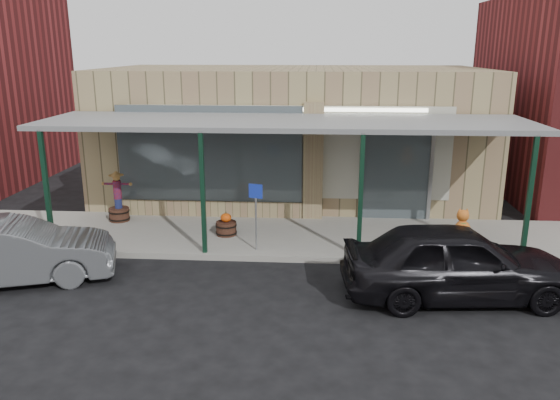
# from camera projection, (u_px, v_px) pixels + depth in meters

# --- Properties ---
(ground) EXTENTS (120.00, 120.00, 0.00)m
(ground) POSITION_uv_depth(u_px,v_px,m) (274.00, 301.00, 10.76)
(ground) COLOR black
(ground) RESTS_ON ground
(sidewalk) EXTENTS (40.00, 3.20, 0.15)m
(sidewalk) POSITION_uv_depth(u_px,v_px,m) (285.00, 237.00, 14.20)
(sidewalk) COLOR gray
(sidewalk) RESTS_ON ground
(storefront) EXTENTS (12.00, 6.25, 4.20)m
(storefront) POSITION_uv_depth(u_px,v_px,m) (293.00, 133.00, 18.04)
(storefront) COLOR #9A8A5E
(storefront) RESTS_ON ground
(awning) EXTENTS (12.00, 3.00, 3.04)m
(awning) POSITION_uv_depth(u_px,v_px,m) (285.00, 124.00, 13.37)
(awning) COLOR slate
(awning) RESTS_ON ground
(block_buildings_near) EXTENTS (61.00, 8.00, 8.00)m
(block_buildings_near) POSITION_uv_depth(u_px,v_px,m) (354.00, 80.00, 18.46)
(block_buildings_near) COLOR maroon
(block_buildings_near) RESTS_ON ground
(barrel_scarecrow) EXTENTS (0.86, 0.57, 1.42)m
(barrel_scarecrow) POSITION_uv_depth(u_px,v_px,m) (118.00, 204.00, 15.14)
(barrel_scarecrow) COLOR #47281C
(barrel_scarecrow) RESTS_ON sidewalk
(barrel_pumpkin) EXTENTS (0.63, 0.63, 0.62)m
(barrel_pumpkin) POSITION_uv_depth(u_px,v_px,m) (226.00, 227.00, 14.05)
(barrel_pumpkin) COLOR #47281C
(barrel_pumpkin) RESTS_ON sidewalk
(handicap_sign) EXTENTS (0.33, 0.11, 1.62)m
(handicap_sign) POSITION_uv_depth(u_px,v_px,m) (256.00, 208.00, 12.78)
(handicap_sign) COLOR gray
(handicap_sign) RESTS_ON sidewalk
(parked_sedan) EXTENTS (4.59, 2.18, 1.58)m
(parked_sedan) POSITION_uv_depth(u_px,v_px,m) (457.00, 262.00, 10.70)
(parked_sedan) COLOR black
(parked_sedan) RESTS_ON ground
(car_grey) EXTENTS (4.35, 2.65, 1.35)m
(car_grey) POSITION_uv_depth(u_px,v_px,m) (12.00, 252.00, 11.44)
(car_grey) COLOR #5B5E62
(car_grey) RESTS_ON ground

